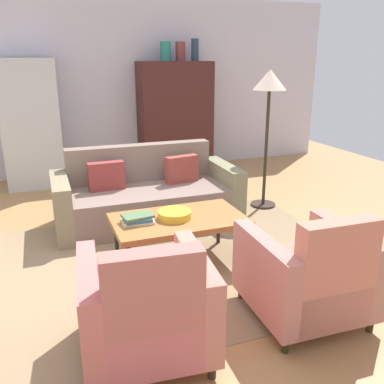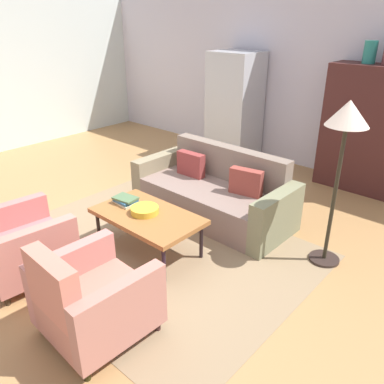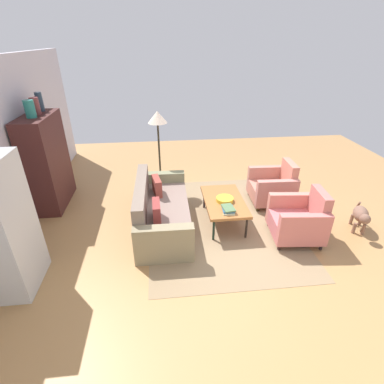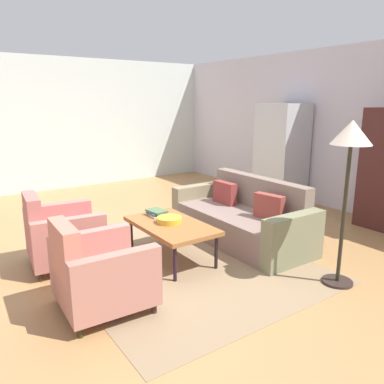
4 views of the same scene
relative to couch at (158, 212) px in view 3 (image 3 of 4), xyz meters
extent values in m
plane|color=#AA7B4A|center=(-0.35, -1.19, -0.29)|extent=(10.47, 10.47, 0.00)
cube|color=#8D7455|center=(0.00, -1.14, -0.28)|extent=(3.40, 2.60, 0.01)
cube|color=#7E675E|center=(0.00, -0.09, -0.08)|extent=(1.75, 0.92, 0.42)
cube|color=#79685A|center=(0.00, 0.27, 0.14)|extent=(1.74, 0.20, 0.86)
cube|color=#787858|center=(0.96, -0.10, 0.02)|extent=(0.19, 0.90, 0.62)
cube|color=#85785B|center=(-0.96, -0.08, 0.02)|extent=(0.19, 0.90, 0.62)
cube|color=brown|center=(0.45, 0.01, 0.29)|extent=(0.42, 0.19, 0.32)
cube|color=maroon|center=(-0.45, 0.02, 0.29)|extent=(0.40, 0.13, 0.32)
cylinder|color=black|center=(-0.53, -0.91, -0.08)|extent=(0.04, 0.04, 0.41)
cylinder|color=black|center=(0.53, -0.91, -0.08)|extent=(0.04, 0.04, 0.41)
cylinder|color=black|center=(-0.53, -1.47, -0.08)|extent=(0.04, 0.04, 0.41)
cylinder|color=black|center=(0.53, -1.47, -0.08)|extent=(0.04, 0.04, 0.41)
cube|color=#9A5F30|center=(0.00, -1.19, 0.14)|extent=(1.20, 0.70, 0.05)
cylinder|color=#321A18|center=(-0.91, -1.91, -0.24)|extent=(0.05, 0.05, 0.10)
cylinder|color=#381E1A|center=(-0.23, -1.98, -0.24)|extent=(0.05, 0.05, 0.10)
cylinder|color=black|center=(-0.97, -2.59, -0.24)|extent=(0.05, 0.05, 0.10)
cylinder|color=#322517|center=(-0.30, -2.66, -0.24)|extent=(0.05, 0.05, 0.10)
cube|color=#C46568|center=(-0.60, -2.29, -0.04)|extent=(0.64, 0.85, 0.30)
cube|color=#B6655D|center=(-0.63, -2.61, 0.20)|extent=(0.57, 0.19, 0.78)
cube|color=#C26863|center=(-0.94, -2.25, 0.09)|extent=(0.20, 0.81, 0.56)
cube|color=#C17365|center=(-0.26, -2.32, 0.09)|extent=(0.20, 0.81, 0.56)
cylinder|color=#322B16|center=(0.27, -1.93, -0.24)|extent=(0.05, 0.05, 0.10)
cylinder|color=#3C2220|center=(0.95, -1.96, -0.24)|extent=(0.05, 0.05, 0.10)
cylinder|color=#2A2B10|center=(0.25, -2.61, -0.24)|extent=(0.05, 0.05, 0.10)
cylinder|color=#2E280F|center=(0.93, -2.64, -0.24)|extent=(0.05, 0.05, 0.10)
cube|color=#B96F5E|center=(0.60, -2.29, -0.04)|extent=(0.59, 0.82, 0.30)
cube|color=#C67360|center=(0.59, -2.62, 0.20)|extent=(0.56, 0.16, 0.78)
cube|color=#BB7269|center=(0.26, -2.27, 0.09)|extent=(0.15, 0.80, 0.56)
cube|color=#B27264|center=(0.94, -2.30, 0.09)|extent=(0.15, 0.80, 0.56)
cylinder|color=gold|center=(-0.04, -1.19, 0.20)|extent=(0.31, 0.31, 0.07)
cube|color=beige|center=(-0.38, -1.17, 0.18)|extent=(0.29, 0.21, 0.02)
cube|color=#2E5D84|center=(-0.38, -1.17, 0.21)|extent=(0.23, 0.20, 0.03)
cube|color=#4C6B45|center=(-0.38, -1.17, 0.23)|extent=(0.28, 0.22, 0.02)
cube|color=#411D1B|center=(1.07, 2.11, 0.61)|extent=(1.20, 0.50, 1.80)
cube|color=black|center=(0.77, 2.36, 0.61)|extent=(0.56, 0.01, 1.51)
cube|color=black|center=(1.37, 2.36, 0.61)|extent=(0.56, 0.01, 1.51)
cylinder|color=#24776C|center=(0.92, 2.11, 1.66)|extent=(0.17, 0.17, 0.30)
cylinder|color=brown|center=(1.17, 2.11, 1.66)|extent=(0.16, 0.16, 0.30)
cylinder|color=#263849|center=(1.42, 2.11, 1.68)|extent=(0.12, 0.12, 0.35)
cylinder|color=#30241F|center=(1.55, -0.06, -0.27)|extent=(0.32, 0.32, 0.03)
cylinder|color=black|center=(1.55, -0.06, 0.47)|extent=(0.04, 0.04, 1.45)
cone|color=beige|center=(1.55, -0.06, 1.31)|extent=(0.40, 0.40, 0.24)
cylinder|color=brown|center=(-0.67, -3.51, -0.19)|extent=(0.06, 0.06, 0.20)
cylinder|color=brown|center=(-0.61, -3.38, -0.19)|extent=(0.06, 0.06, 0.20)
cylinder|color=brown|center=(-0.40, -3.64, -0.19)|extent=(0.06, 0.06, 0.20)
cylinder|color=brown|center=(-0.34, -3.50, -0.19)|extent=(0.06, 0.06, 0.20)
ellipsoid|color=brown|center=(-0.50, -3.51, 0.03)|extent=(0.48, 0.39, 0.24)
sphere|color=brown|center=(-0.77, -3.39, 0.10)|extent=(0.17, 0.17, 0.17)
cylinder|color=brown|center=(-0.26, -3.62, 0.07)|extent=(0.14, 0.09, 0.17)
camera|label=1|loc=(-1.13, -4.53, 1.56)|focal=38.80mm
camera|label=2|loc=(2.83, -3.62, 2.14)|focal=36.38mm
camera|label=3|loc=(-4.41, -0.11, 2.75)|focal=27.03mm
camera|label=4|loc=(3.71, -3.44, 1.61)|focal=35.36mm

